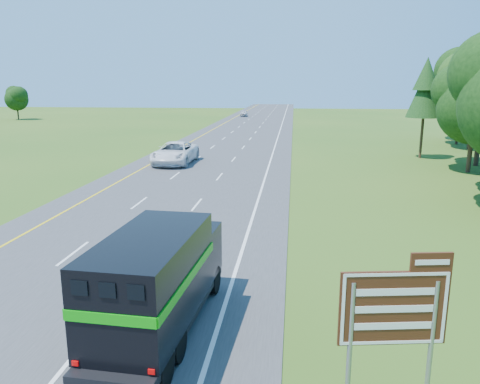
{
  "coord_description": "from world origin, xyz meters",
  "views": [
    {
      "loc": [
        7.64,
        1.58,
        7.26
      ],
      "look_at": [
        4.77,
        26.79,
        1.42
      ],
      "focal_mm": 35.0,
      "sensor_mm": 36.0,
      "label": 1
    }
  ],
  "objects_px": {
    "horse_truck": "(159,278)",
    "white_suv": "(175,153)",
    "far_car": "(244,113)",
    "exit_sign": "(395,315)"
  },
  "relations": [
    {
      "from": "horse_truck",
      "to": "white_suv",
      "type": "relative_size",
      "value": 1.02
    },
    {
      "from": "white_suv",
      "to": "far_car",
      "type": "distance_m",
      "value": 66.28
    },
    {
      "from": "white_suv",
      "to": "exit_sign",
      "type": "distance_m",
      "value": 35.6
    },
    {
      "from": "horse_truck",
      "to": "white_suv",
      "type": "height_order",
      "value": "horse_truck"
    },
    {
      "from": "horse_truck",
      "to": "white_suv",
      "type": "distance_m",
      "value": 30.8
    },
    {
      "from": "horse_truck",
      "to": "far_car",
      "type": "height_order",
      "value": "horse_truck"
    },
    {
      "from": "horse_truck",
      "to": "far_car",
      "type": "bearing_deg",
      "value": 98.22
    },
    {
      "from": "far_car",
      "to": "exit_sign",
      "type": "bearing_deg",
      "value": -85.1
    },
    {
      "from": "white_suv",
      "to": "far_car",
      "type": "height_order",
      "value": "white_suv"
    },
    {
      "from": "white_suv",
      "to": "exit_sign",
      "type": "relative_size",
      "value": 1.83
    }
  ]
}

